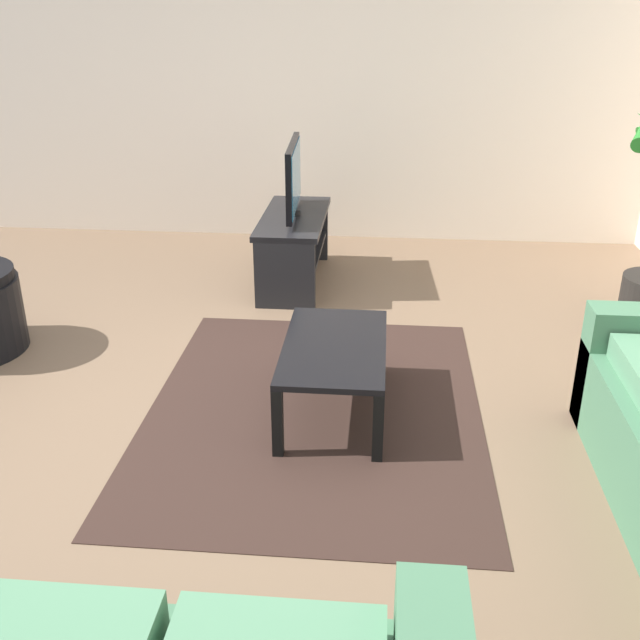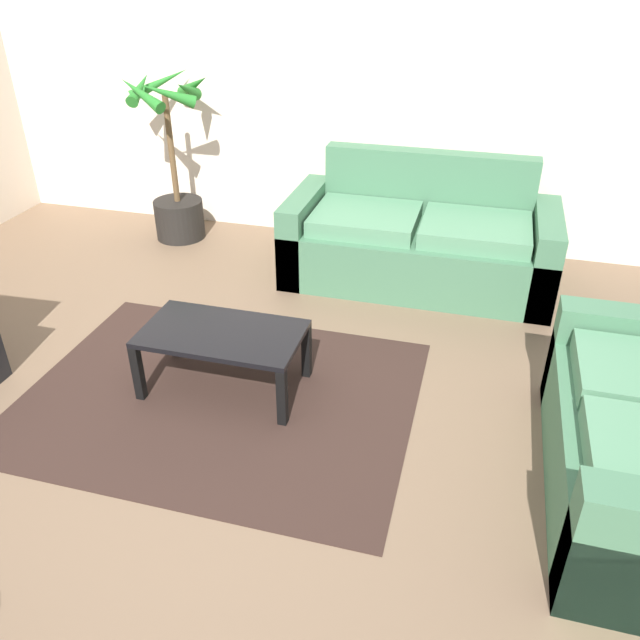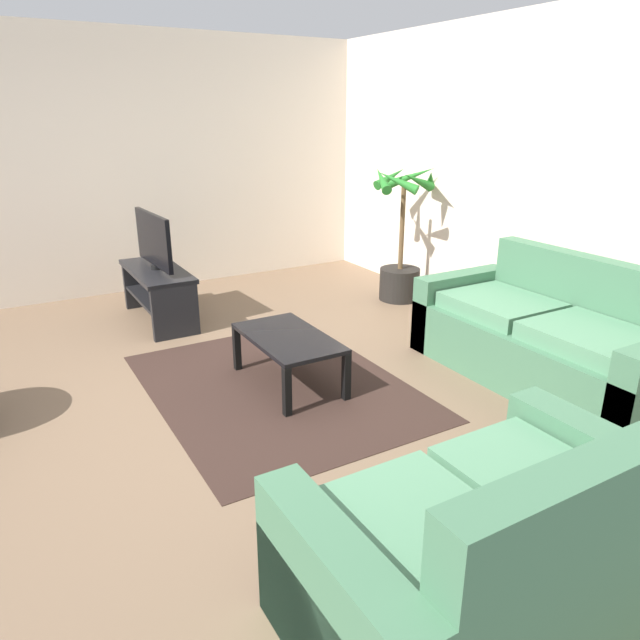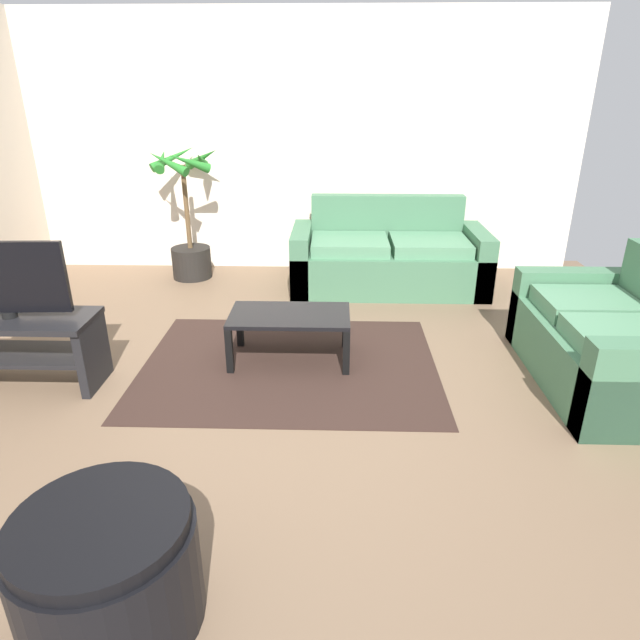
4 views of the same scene
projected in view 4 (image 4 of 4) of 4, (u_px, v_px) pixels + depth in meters
The scene contains 10 objects.
ground_plane at pixel (280, 399), 3.66m from camera, with size 6.60×6.60×0.00m, color brown.
wall_back at pixel (303, 146), 5.89m from camera, with size 6.00×0.06×2.70m, color beige.
couch_main at pixel (388, 259), 5.62m from camera, with size 1.96×0.90×0.90m.
couch_loveseat at pixel (612, 344), 3.76m from camera, with size 0.90×1.51×0.90m.
tv_stand at pixel (16, 341), 3.73m from camera, with size 1.10×0.45×0.51m.
tv at pixel (1, 278), 3.55m from camera, with size 0.86×0.10×0.52m.
coffee_table at pixel (290, 320), 4.08m from camera, with size 0.90×0.51×0.38m.
area_rug at pixel (290, 364), 4.11m from camera, with size 2.20×1.70×0.01m, color black.
potted_palm at pixel (189, 231), 5.84m from camera, with size 0.78×0.75×1.40m.
ottoman at pixel (109, 570), 2.05m from camera, with size 0.69×0.69×0.50m.
Camera 4 is at (0.36, -3.15, 1.92)m, focal length 30.55 mm.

